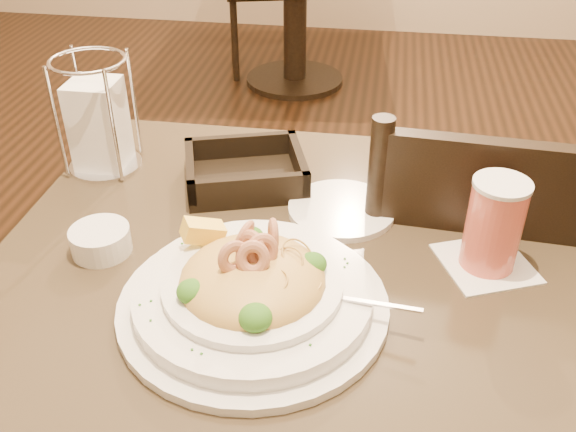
# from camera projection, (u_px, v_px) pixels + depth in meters

# --- Properties ---
(main_table) EXTENTS (0.90, 0.90, 0.75)m
(main_table) POSITION_uv_depth(u_px,v_px,m) (286.00, 379.00, 1.08)
(main_table) COLOR black
(main_table) RESTS_ON ground
(dining_chair_near) EXTENTS (0.45, 0.45, 0.93)m
(dining_chair_near) POSITION_uv_depth(u_px,v_px,m) (463.00, 298.00, 1.27)
(dining_chair_near) COLOR black
(dining_chair_near) RESTS_ON ground
(pasta_bowl) EXTENTS (0.41, 0.37, 0.12)m
(pasta_bowl) POSITION_uv_depth(u_px,v_px,m) (253.00, 289.00, 0.86)
(pasta_bowl) COLOR white
(pasta_bowl) RESTS_ON main_table
(drink_glass) EXTENTS (0.16, 0.16, 0.14)m
(drink_glass) POSITION_uv_depth(u_px,v_px,m) (494.00, 225.00, 0.91)
(drink_glass) COLOR white
(drink_glass) RESTS_ON main_table
(bread_basket) EXTENTS (0.25, 0.22, 0.06)m
(bread_basket) POSITION_uv_depth(u_px,v_px,m) (245.00, 173.00, 1.14)
(bread_basket) COLOR black
(bread_basket) RESTS_ON main_table
(napkin_caddy) EXTENTS (0.13, 0.13, 0.21)m
(napkin_caddy) POSITION_uv_depth(u_px,v_px,m) (98.00, 122.00, 1.15)
(napkin_caddy) COLOR silver
(napkin_caddy) RESTS_ON main_table
(side_plate) EXTENTS (0.22, 0.22, 0.01)m
(side_plate) POSITION_uv_depth(u_px,v_px,m) (342.00, 209.00, 1.07)
(side_plate) COLOR white
(side_plate) RESTS_ON main_table
(butter_ramekin) EXTENTS (0.11, 0.11, 0.04)m
(butter_ramekin) POSITION_uv_depth(u_px,v_px,m) (101.00, 240.00, 0.97)
(butter_ramekin) COLOR white
(butter_ramekin) RESTS_ON main_table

